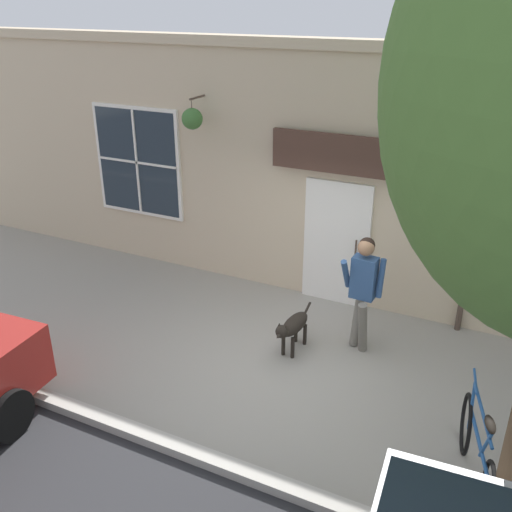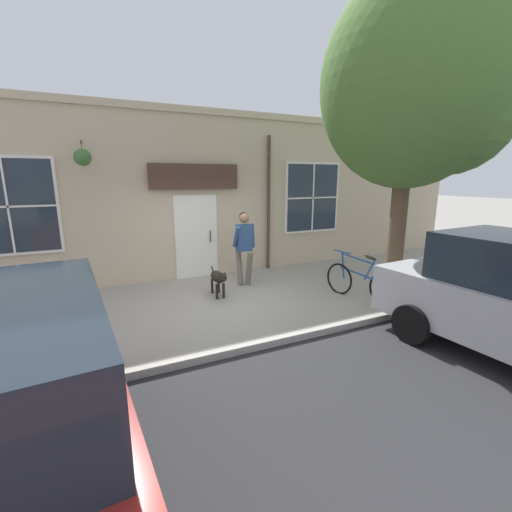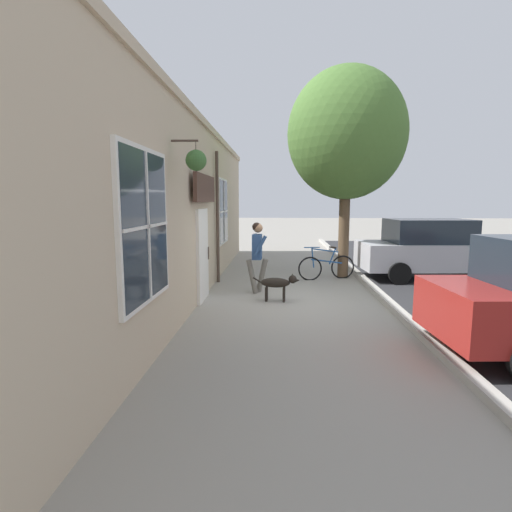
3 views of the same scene
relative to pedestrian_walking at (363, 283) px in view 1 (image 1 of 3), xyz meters
The scene contains 5 objects.
ground_plane 1.64m from the pedestrian_walking, 40.22° to the right, with size 90.00×90.00×0.00m, color gray.
storefront_facade 1.91m from the pedestrian_walking, 149.56° to the right, with size 0.95×18.00×4.17m.
pedestrian_walking is the anchor object (origin of this frame).
dog_on_leash 1.17m from the pedestrian_walking, 58.34° to the right, with size 1.08×0.30×0.64m.
leaning_bicycle 2.75m from the pedestrian_walking, 43.50° to the left, with size 1.69×0.50×1.00m.
Camera 1 is at (6.08, 2.55, 4.74)m, focal length 40.00 mm.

